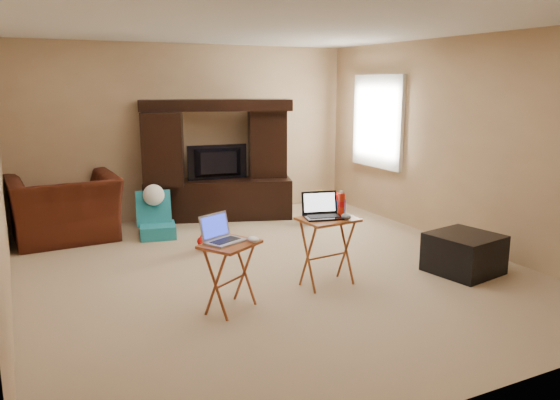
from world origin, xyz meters
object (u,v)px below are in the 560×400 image
entertainment_center (218,160)px  push_toy (324,206)px  ottoman (464,253)px  plush_toy (211,233)px  laptop_left (225,229)px  tray_table_right (327,252)px  tray_table_left (231,277)px  water_bottle (341,204)px  laptop_right (324,206)px  mouse_left (253,239)px  television (219,163)px  recliner (65,208)px  child_rocker (157,215)px  mouse_right (346,216)px

entertainment_center → push_toy: 1.67m
push_toy → ottoman: 2.54m
plush_toy → laptop_left: laptop_left is taller
tray_table_right → tray_table_left: bearing=-177.2°
laptop_left → entertainment_center: bearing=47.1°
water_bottle → push_toy: bearing=62.9°
laptop_right → mouse_left: 0.89m
entertainment_center → television: (-0.00, -0.04, -0.04)m
ottoman → entertainment_center: bearing=113.9°
tray_table_right → laptop_left: (-1.10, -0.11, 0.39)m
recliner → laptop_left: size_ratio=3.96×
child_rocker → tray_table_right: 2.65m
laptop_left → mouse_left: 0.26m
entertainment_center → recliner: 2.18m
tray_table_right → water_bottle: 0.49m
tray_table_left → push_toy: bearing=14.1°
tray_table_right → mouse_left: 0.95m
plush_toy → ottoman: size_ratio=0.65×
recliner → tray_table_right: size_ratio=1.86×
child_rocker → laptop_left: (-0.03, -2.54, 0.43)m
laptop_left → mouse_right: size_ratio=2.32×
plush_toy → laptop_right: (0.59, -1.59, 0.59)m
mouse_left → entertainment_center: bearing=75.1°
television → laptop_left: 3.29m
mouse_right → laptop_left: bearing=179.8°
push_toy → mouse_left: 3.28m
entertainment_center → plush_toy: entertainment_center is taller
mouse_left → water_bottle: size_ratio=0.59×
child_rocker → mouse_left: mouse_left is taller
ottoman → mouse_left: size_ratio=5.16×
entertainment_center → laptop_left: (-1.09, -3.15, -0.13)m
plush_toy → mouse_right: bearing=-66.3°
mouse_left → recliner: bearing=112.6°
laptop_left → mouse_left: laptop_left is taller
entertainment_center → television: bearing=-71.0°
push_toy → tray_table_left: bearing=-140.6°
tray_table_left → laptop_left: size_ratio=1.91×
child_rocker → mouse_left: (0.19, -2.64, 0.34)m
laptop_left → recliner: bearing=85.6°
plush_toy → ottoman: 2.86m
television → recliner: television is taller
television → push_toy: size_ratio=1.51×
mouse_right → water_bottle: bearing=70.7°
plush_toy → tray_table_left: (-0.44, -1.76, 0.10)m
ottoman → mouse_left: (-2.36, 0.11, 0.43)m
recliner → water_bottle: 3.61m
mouse_left → water_bottle: (1.08, 0.29, 0.15)m
television → tray_table_left: size_ratio=1.44×
mouse_right → water_bottle: 0.23m
push_toy → tray_table_left: (-2.36, -2.35, 0.09)m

